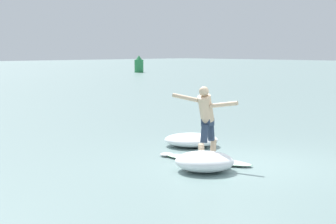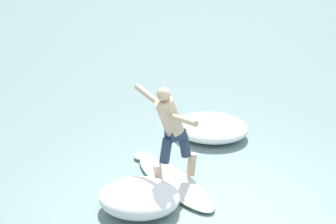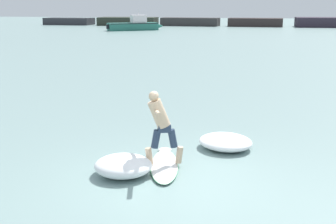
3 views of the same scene
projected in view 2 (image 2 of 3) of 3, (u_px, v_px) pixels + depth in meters
name	position (u px, v px, depth m)	size (l,w,h in m)	color
ground_plane	(213.00, 203.00, 11.61)	(200.00, 200.00, 0.00)	gray
surfboard	(174.00, 182.00, 12.14)	(0.98, 2.33, 0.23)	white
surfer	(171.00, 127.00, 11.70)	(0.86, 1.44, 1.55)	tan
wave_foam_at_tail	(139.00, 198.00, 11.34)	(1.64, 1.64, 0.39)	white
wave_foam_at_nose	(210.00, 128.00, 13.79)	(1.79, 1.80, 0.32)	white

